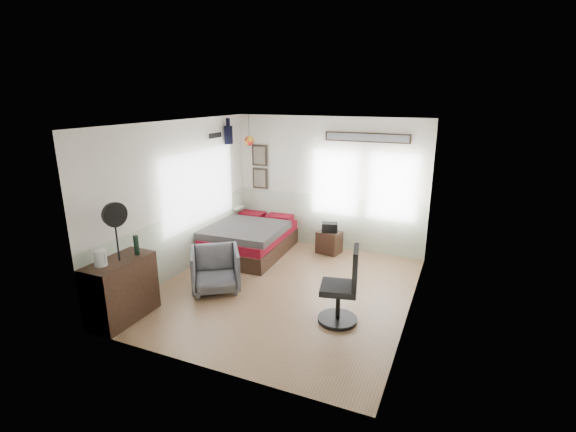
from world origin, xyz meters
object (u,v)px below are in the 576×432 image
task_chair (343,292)px  armchair (215,270)px  nightstand (329,242)px  bed (250,239)px  dresser (121,290)px

task_chair → armchair: bearing=163.5°
armchair → nightstand: bearing=28.1°
bed → dresser: bearing=-100.8°
dresser → task_chair: task_chair is taller
bed → armchair: 1.71m
bed → armchair: size_ratio=2.57×
bed → task_chair: bearing=-39.1°
dresser → task_chair: (2.91, 1.15, 0.01)m
armchair → nightstand: size_ratio=1.74×
bed → dresser: 3.03m
bed → nightstand: size_ratio=4.46×
nightstand → task_chair: (1.01, -2.50, 0.23)m
bed → dresser: (-0.44, -3.00, 0.15)m
task_chair → nightstand: bearing=99.5°
dresser → task_chair: 3.13m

